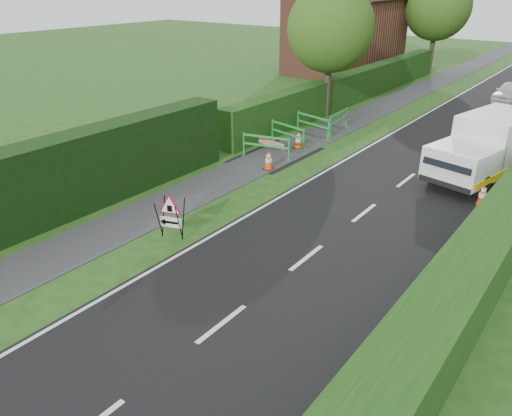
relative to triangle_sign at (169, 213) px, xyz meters
The scene contains 19 objects.
ground 3.45m from the triangle_sign, 68.57° to the right, with size 120.00×120.00×0.00m, color #1A4513.
footpath 31.94m from the triangle_sign, 93.19° to the left, with size 2.00×90.00×0.02m, color #2D2D30.
hedge_west_far 19.27m from the triangle_sign, 101.31° to the left, with size 1.00×24.00×1.80m, color #14380F.
house_west 28.35m from the triangle_sign, 108.08° to the left, with size 7.50×7.40×7.88m.
tree_nw 15.70m from the triangle_sign, 102.78° to the left, with size 4.40×4.40×6.70m.
tree_fw 31.32m from the triangle_sign, 96.24° to the left, with size 4.80×4.80×7.24m.
triangle_sign is the anchor object (origin of this frame).
works_van 11.89m from the triangle_sign, 60.44° to the left, with size 3.01×5.40×2.33m.
traffic_cone_0 10.13m from the triangle_sign, 49.76° to the left, with size 0.38×0.38×0.79m.
traffic_cone_1 12.85m from the triangle_sign, 59.86° to the left, with size 0.38×0.38×0.79m.
traffic_cone_2 13.59m from the triangle_sign, 63.03° to the left, with size 0.38×0.38×0.79m.
traffic_cone_3 6.40m from the triangle_sign, 99.40° to the left, with size 0.38×0.38×0.79m.
traffic_cone_4 9.37m from the triangle_sign, 99.46° to the left, with size 0.38×0.38×0.79m.
ped_barrier_0 7.54m from the triangle_sign, 104.48° to the left, with size 2.08×0.85×1.00m.
ped_barrier_1 9.48m from the triangle_sign, 102.90° to the left, with size 2.09×0.80×1.00m.
ped_barrier_2 11.44m from the triangle_sign, 100.22° to the left, with size 2.08×0.82×1.00m.
ped_barrier_3 12.64m from the triangle_sign, 96.20° to the left, with size 0.54×2.08×1.00m.
redwhite_plank 8.24m from the triangle_sign, 104.63° to the left, with size 1.50×0.04×0.25m, color red.
hatchback_car 24.78m from the triangle_sign, 81.31° to the left, with size 1.36×3.37×1.15m, color silver.
Camera 1 is at (8.34, -5.55, 6.86)m, focal length 35.00 mm.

